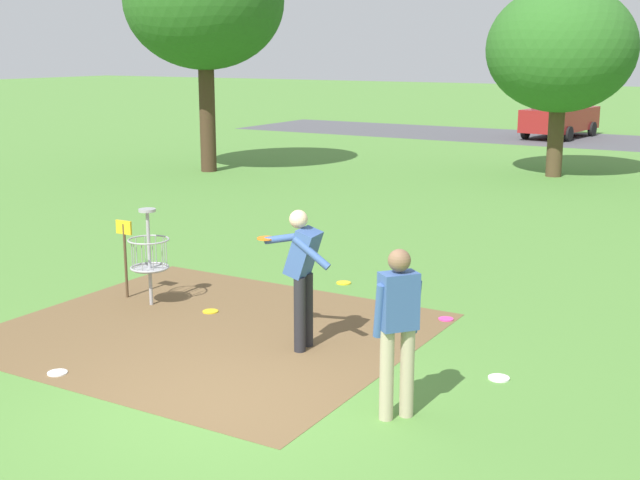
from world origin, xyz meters
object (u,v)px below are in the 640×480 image
frisbee_far_right (210,311)px  player_foreground_watching (398,324)px  frisbee_scattered_a (499,378)px  tree_near_left (561,49)px  tree_near_right (204,1)px  frisbee_mid_grass (57,373)px  frisbee_near_basket (344,283)px  parked_car_leftmost (560,115)px  player_throwing (302,270)px  disc_golf_basket (146,253)px  frisbee_by_tee (446,319)px

frisbee_far_right → player_foreground_watching: bearing=-25.8°
frisbee_scattered_a → frisbee_far_right: bearing=175.9°
tree_near_left → tree_near_right: bearing=-155.5°
frisbee_scattered_a → tree_near_left: bearing=103.2°
tree_near_left → tree_near_right: size_ratio=0.77×
frisbee_mid_grass → tree_near_left: size_ratio=0.04×
frisbee_near_basket → parked_car_leftmost: 24.01m
frisbee_mid_grass → frisbee_far_right: (0.08, 2.67, 0.00)m
player_throwing → frisbee_mid_grass: (-1.94, -2.10, -0.98)m
player_throwing → tree_near_right: size_ratio=0.25×
frisbee_far_right → disc_golf_basket: bearing=-171.9°
player_foreground_watching → frisbee_scattered_a: player_foreground_watching is taller
disc_golf_basket → frisbee_by_tee: disc_golf_basket is taller
player_foreground_watching → tree_near_left: bearing=100.3°
disc_golf_basket → frisbee_mid_grass: (0.91, -2.53, -0.74)m
disc_golf_basket → frisbee_near_basket: 3.10m
tree_near_right → frisbee_mid_grass: bearing=-58.2°
frisbee_mid_grass → parked_car_leftmost: parked_car_leftmost is taller
player_throwing → frisbee_mid_grass: bearing=-132.7°
frisbee_far_right → tree_near_left: (0.60, 15.11, 3.53)m
frisbee_scattered_a → parked_car_leftmost: bearing=103.6°
frisbee_near_basket → frisbee_mid_grass: bearing=-101.2°
frisbee_scattered_a → parked_car_leftmost: parked_car_leftmost is taller
parked_car_leftmost → frisbee_near_basket: bearing=-82.7°
disc_golf_basket → tree_near_left: (1.60, 15.25, 2.79)m
frisbee_near_basket → tree_near_right: 13.72m
frisbee_far_right → parked_car_leftmost: (-2.15, 26.01, 0.91)m
tree_near_right → parked_car_leftmost: tree_near_right is taller
player_foreground_watching → frisbee_mid_grass: 3.98m
frisbee_scattered_a → tree_near_left: 16.22m
frisbee_near_basket → parked_car_leftmost: bearing=97.3°
frisbee_mid_grass → parked_car_leftmost: 28.77m
player_throwing → frisbee_far_right: size_ratio=7.84×
frisbee_by_tee → frisbee_scattered_a: same height
frisbee_by_tee → frisbee_scattered_a: size_ratio=0.86×
frisbee_far_right → tree_near_right: tree_near_right is taller
parked_car_leftmost → frisbee_scattered_a: bearing=-76.4°
player_throwing → frisbee_near_basket: 3.11m
frisbee_near_basket → frisbee_far_right: size_ratio=1.05×
frisbee_scattered_a → tree_near_left: size_ratio=0.04×
parked_car_leftmost → player_foreground_watching: bearing=-78.2°
disc_golf_basket → frisbee_mid_grass: 2.79m
frisbee_mid_grass → tree_near_left: 18.14m
frisbee_mid_grass → frisbee_scattered_a: (4.32, 2.37, 0.00)m
frisbee_by_tee → frisbee_mid_grass: 5.02m
frisbee_mid_grass → frisbee_scattered_a: size_ratio=0.94×
frisbee_near_basket → parked_car_leftmost: (-3.03, 23.80, 0.91)m
frisbee_mid_grass → tree_near_right: size_ratio=0.03×
frisbee_near_basket → player_foreground_watching: bearing=-55.0°
frisbee_by_tee → parked_car_leftmost: bearing=101.6°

